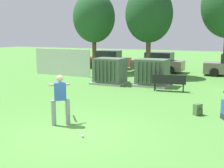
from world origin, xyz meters
The scene contains 12 objects.
ground_plane centered at (0.00, 0.00, 0.00)m, with size 96.00×96.00×0.00m, color #51933D.
fence_panel centered at (-7.88, 10.50, 1.00)m, with size 4.80×0.12×2.00m, color silver.
transformer_west centered at (-3.02, 8.77, 0.79)m, with size 2.10×1.70×1.62m.
transformer_mid_west centered at (-0.40, 9.22, 0.79)m, with size 2.10×1.70×1.62m.
park_bench centered at (0.98, 7.92, 0.54)m, with size 1.84×0.70×0.92m.
batter centered at (-0.84, 0.51, 0.98)m, with size 1.18×1.43×1.74m.
sports_ball centered at (0.51, -0.26, 0.04)m, with size 0.09×0.09×0.09m, color white.
backpack centered at (3.23, 3.79, 0.21)m, with size 0.36×0.38×0.44m.
tree_left centered at (-6.57, 13.12, 4.37)m, with size 3.34×3.34×6.38m.
tree_center_left centered at (-1.98, 13.03, 4.48)m, with size 3.42×3.42×6.54m.
parked_car_leftmost centered at (-6.94, 16.12, 0.75)m, with size 4.35×2.23×1.62m.
parked_car_left_of_center centered at (-2.01, 15.67, 0.75)m, with size 4.22×1.96×1.62m.
Camera 1 is at (5.00, -7.48, 3.10)m, focal length 46.69 mm.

